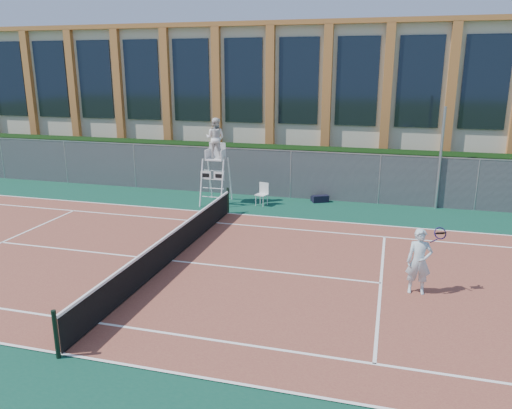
% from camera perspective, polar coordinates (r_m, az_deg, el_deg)
% --- Properties ---
extents(ground, '(120.00, 120.00, 0.00)m').
position_cam_1_polar(ground, '(15.99, -9.63, -6.44)').
color(ground, '#233814').
extents(apron, '(36.00, 20.00, 0.01)m').
position_cam_1_polar(apron, '(16.83, -8.20, -5.23)').
color(apron, '#0E3E2E').
rests_on(apron, ground).
extents(tennis_court, '(23.77, 10.97, 0.02)m').
position_cam_1_polar(tennis_court, '(15.98, -9.63, -6.38)').
color(tennis_court, brown).
rests_on(tennis_court, apron).
extents(tennis_net, '(0.10, 11.30, 1.10)m').
position_cam_1_polar(tennis_net, '(15.80, -9.71, -4.64)').
color(tennis_net, black).
rests_on(tennis_net, ground).
extents(fence, '(40.00, 0.06, 2.20)m').
position_cam_1_polar(fence, '(23.60, -0.79, 3.68)').
color(fence, '#595E60').
rests_on(fence, ground).
extents(hedge, '(40.00, 1.40, 2.20)m').
position_cam_1_polar(hedge, '(24.74, -0.01, 4.22)').
color(hedge, black).
rests_on(hedge, ground).
extents(building, '(45.00, 10.60, 8.22)m').
position_cam_1_polar(building, '(32.05, 3.85, 12.23)').
color(building, beige).
rests_on(building, ground).
extents(steel_pole, '(0.12, 0.12, 4.35)m').
position_cam_1_polar(steel_pole, '(22.50, 20.31, 4.93)').
color(steel_pole, '#9EA0A5').
rests_on(steel_pole, ground).
extents(umpire_chair, '(1.08, 1.65, 3.85)m').
position_cam_1_polar(umpire_chair, '(21.98, -4.66, 7.30)').
color(umpire_chair, white).
rests_on(umpire_chair, ground).
extents(plastic_chair, '(0.57, 0.57, 0.99)m').
position_cam_1_polar(plastic_chair, '(21.97, 0.79, 1.44)').
color(plastic_chair, silver).
rests_on(plastic_chair, apron).
extents(sports_bag_near, '(0.78, 0.60, 0.31)m').
position_cam_1_polar(sports_bag_near, '(22.69, 7.37, 0.65)').
color(sports_bag_near, black).
rests_on(sports_bag_near, apron).
extents(sports_bag_far, '(0.61, 0.47, 0.23)m').
position_cam_1_polar(sports_bag_far, '(22.80, 7.00, 0.62)').
color(sports_bag_far, black).
rests_on(sports_bag_far, apron).
extents(tennis_player, '(1.00, 0.68, 1.80)m').
position_cam_1_polar(tennis_player, '(13.97, 18.15, -6.18)').
color(tennis_player, silver).
rests_on(tennis_player, tennis_court).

